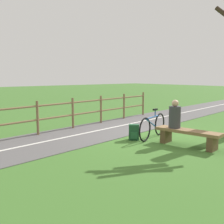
# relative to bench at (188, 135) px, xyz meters

# --- Properties ---
(ground_plane) EXTENTS (80.00, 80.00, 0.00)m
(ground_plane) POSITION_rel_bench_xyz_m (1.56, -0.44, -0.31)
(ground_plane) COLOR #3D6B28
(paved_path) EXTENTS (6.80, 36.05, 0.02)m
(paved_path) POSITION_rel_bench_xyz_m (2.81, 3.56, -0.30)
(paved_path) COLOR #565454
(paved_path) RESTS_ON ground_plane
(path_centre_line) EXTENTS (3.90, 31.79, 0.00)m
(path_centre_line) POSITION_rel_bench_xyz_m (2.81, 3.56, -0.29)
(path_centre_line) COLOR silver
(path_centre_line) RESTS_ON paved_path
(bench) EXTENTS (1.82, 0.66, 0.45)m
(bench) POSITION_rel_bench_xyz_m (0.00, 0.00, 0.00)
(bench) COLOR brown
(bench) RESTS_ON ground_plane
(person_seated) EXTENTS (0.36, 0.36, 0.78)m
(person_seated) POSITION_rel_bench_xyz_m (0.41, 0.05, 0.47)
(person_seated) COLOR #38383D
(person_seated) RESTS_ON bench
(bicycle) EXTENTS (0.52, 1.70, 0.88)m
(bicycle) POSITION_rel_bench_xyz_m (1.24, -0.01, 0.06)
(bicycle) COLOR black
(bicycle) RESTS_ON ground_plane
(backpack) EXTENTS (0.35, 0.35, 0.46)m
(backpack) POSITION_rel_bench_xyz_m (1.46, 0.58, -0.09)
(backpack) COLOR #1E4C2D
(backpack) RESTS_ON ground_plane
(fence_roadside) EXTENTS (1.10, 7.30, 1.09)m
(fence_roadside) POSITION_rel_bench_xyz_m (4.21, 0.25, 0.33)
(fence_roadside) COLOR brown
(fence_roadside) RESTS_ON ground_plane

